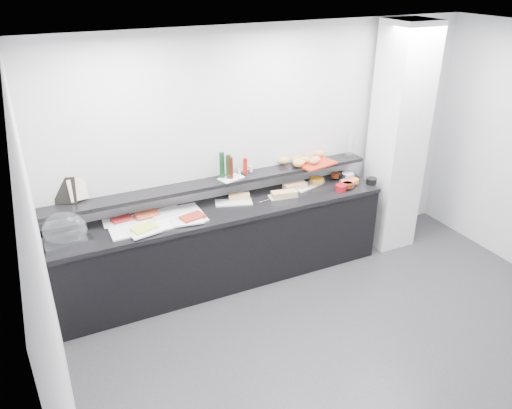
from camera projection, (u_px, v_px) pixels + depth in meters
name	position (u px, v px, depth m)	size (l,w,h in m)	color
ground	(369.00, 356.00, 4.55)	(5.00, 5.00, 0.00)	#2D2D30
back_wall	(271.00, 149.00, 5.58)	(5.00, 0.02, 2.70)	silver
ceiling	(409.00, 51.00, 3.37)	(5.00, 5.00, 0.00)	white
column	(398.00, 140.00, 5.88)	(0.50, 0.50, 2.70)	white
buffet_cabinet	(226.00, 247.00, 5.47)	(3.60, 0.60, 0.85)	black
counter_top	(225.00, 210.00, 5.27)	(3.62, 0.62, 0.05)	black
wall_shelf	(218.00, 182.00, 5.30)	(3.60, 0.25, 0.04)	black
cloche_base	(68.00, 241.00, 4.61)	(0.43, 0.28, 0.04)	silver
cloche_dome	(65.00, 229.00, 4.58)	(0.40, 0.26, 0.34)	silver
linen_runner	(157.00, 221.00, 4.99)	(0.95, 0.45, 0.01)	white
platter_meat_a	(118.00, 222.00, 4.94)	(0.29, 0.19, 0.01)	silver
food_meat_a	(122.00, 219.00, 4.95)	(0.20, 0.13, 0.02)	maroon
platter_salmon	(166.00, 212.00, 5.12)	(0.32, 0.22, 0.01)	white
food_salmon	(147.00, 214.00, 5.05)	(0.23, 0.15, 0.02)	#CA4729
platter_cheese	(145.00, 232.00, 4.76)	(0.29, 0.20, 0.01)	white
food_cheese	(144.00, 228.00, 4.79)	(0.24, 0.15, 0.02)	#D4D452
platter_meat_b	(187.00, 220.00, 4.96)	(0.31, 0.21, 0.01)	white
food_meat_b	(192.00, 217.00, 4.99)	(0.24, 0.15, 0.02)	maroon
sandwich_plate_left	(234.00, 202.00, 5.37)	(0.39, 0.17, 0.01)	silver
sandwich_food_left	(239.00, 196.00, 5.42)	(0.23, 0.09, 0.06)	tan
tongs_left	(241.00, 202.00, 5.35)	(0.01, 0.01, 0.16)	silver
sandwich_plate_mid	(283.00, 196.00, 5.51)	(0.31, 0.13, 0.01)	white
sandwich_food_mid	(284.00, 194.00, 5.48)	(0.28, 0.11, 0.06)	tan
tongs_mid	(265.00, 201.00, 5.38)	(0.01, 0.01, 0.16)	#AAACB0
sandwich_plate_right	(307.00, 187.00, 5.75)	(0.34, 0.15, 0.01)	silver
sandwich_food_right	(295.00, 186.00, 5.68)	(0.27, 0.11, 0.06)	tan
tongs_right	(305.00, 188.00, 5.70)	(0.01, 0.01, 0.16)	silver
bowl_glass_fruit	(317.00, 181.00, 5.82)	(0.19, 0.19, 0.07)	white
fill_glass_fruit	(317.00, 180.00, 5.82)	(0.16, 0.16, 0.05)	orange
bowl_black_jam	(342.00, 176.00, 5.97)	(0.16, 0.16, 0.07)	black
fill_black_jam	(336.00, 175.00, 5.95)	(0.12, 0.12, 0.05)	#60220D
bowl_glass_cream	(348.00, 177.00, 5.93)	(0.16, 0.16, 0.07)	white
fill_glass_cream	(348.00, 175.00, 5.96)	(0.14, 0.14, 0.05)	white
bowl_red_jam	(341.00, 188.00, 5.65)	(0.12, 0.12, 0.07)	maroon
fill_red_jam	(348.00, 185.00, 5.69)	(0.12, 0.12, 0.05)	#591E0C
bowl_glass_salmon	(347.00, 184.00, 5.74)	(0.18, 0.18, 0.07)	silver
fill_glass_salmon	(347.00, 183.00, 5.74)	(0.15, 0.15, 0.05)	#EA5E39
bowl_black_fruit	(372.00, 181.00, 5.83)	(0.12, 0.12, 0.07)	black
fill_black_fruit	(354.00, 181.00, 5.80)	(0.10, 0.10, 0.05)	orange
framed_print	(65.00, 191.00, 4.74)	(0.21, 0.02, 0.26)	black
print_art	(78.00, 189.00, 4.77)	(0.17, 0.00, 0.22)	beige
condiment_tray	(231.00, 178.00, 5.34)	(0.26, 0.16, 0.01)	white
bottle_green_a	(228.00, 166.00, 5.27)	(0.05, 0.05, 0.26)	black
bottle_brown	(231.00, 168.00, 5.27)	(0.05, 0.05, 0.24)	#3C170B
bottle_green_b	(222.00, 165.00, 5.29)	(0.05, 0.05, 0.28)	black
bottle_hot	(245.00, 166.00, 5.39)	(0.05, 0.05, 0.18)	#9E160B
shaker_salt	(239.00, 171.00, 5.41)	(0.03, 0.03, 0.07)	silver
shaker_pepper	(251.00, 169.00, 5.47)	(0.04, 0.04, 0.07)	white
bread_tray	(315.00, 163.00, 5.72)	(0.44, 0.31, 0.02)	#AF2712
bread_roll_nw	(284.00, 161.00, 5.66)	(0.13, 0.08, 0.08)	tan
bread_roll_n	(297.00, 159.00, 5.69)	(0.15, 0.10, 0.08)	#B77246
bread_roll_ne	(320.00, 154.00, 5.85)	(0.12, 0.08, 0.08)	#C7864C
bread_roll_sw	(298.00, 163.00, 5.57)	(0.12, 0.08, 0.08)	tan
bread_roll_s	(316.00, 160.00, 5.68)	(0.13, 0.08, 0.08)	#CA804D
bread_roll_se	(314.00, 161.00, 5.65)	(0.14, 0.09, 0.08)	#BD7B48
bread_roll_midw	(299.00, 162.00, 5.61)	(0.14, 0.09, 0.08)	tan
bread_roll_mide	(305.00, 160.00, 5.67)	(0.12, 0.08, 0.08)	#C08549
carafe	(350.00, 145.00, 5.88)	(0.09, 0.09, 0.30)	white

